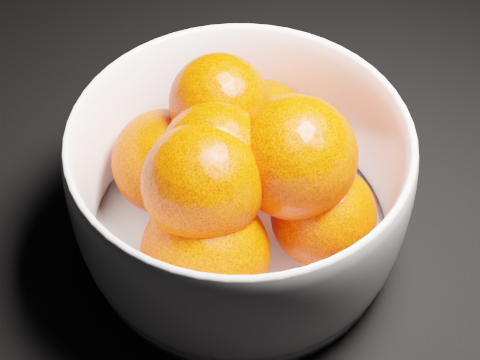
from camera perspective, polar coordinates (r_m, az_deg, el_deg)
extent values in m
cylinder|color=white|center=(0.54, 0.00, -4.22)|extent=(0.24, 0.24, 0.01)
sphere|color=#FF3401|center=(0.55, 1.97, 4.55)|extent=(0.08, 0.08, 0.08)
sphere|color=#FF3401|center=(0.52, -6.39, 1.54)|extent=(0.08, 0.08, 0.08)
sphere|color=#FF3401|center=(0.47, -2.98, -6.31)|extent=(0.09, 0.09, 0.09)
sphere|color=#FF3401|center=(0.49, 7.13, -3.01)|extent=(0.08, 0.08, 0.08)
sphere|color=#FF3401|center=(0.50, -1.79, 6.55)|extent=(0.08, 0.08, 0.08)
sphere|color=#FF3401|center=(0.44, -3.17, -0.29)|extent=(0.08, 0.08, 0.08)
sphere|color=#FF3401|center=(0.46, 4.68, 1.95)|extent=(0.09, 0.09, 0.09)
sphere|color=#FF3401|center=(0.46, -2.15, 1.86)|extent=(0.08, 0.08, 0.08)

